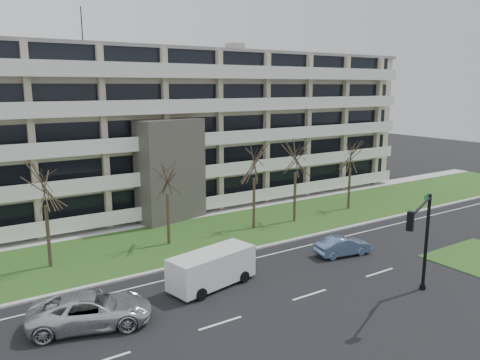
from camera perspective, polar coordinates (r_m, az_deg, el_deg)
ground at (r=28.04m, az=8.48°, el=-13.68°), size 160.00×160.00×0.00m
grass_verge at (r=37.98m, az=-4.74°, el=-6.73°), size 90.00×10.00×0.06m
curb at (r=33.90m, az=-0.64°, el=-8.91°), size 90.00×0.35×0.12m
sidewalk at (r=42.69m, az=-8.30°, el=-4.75°), size 90.00×2.00×0.08m
grass_median at (r=37.29m, az=27.12°, el=-8.34°), size 7.00×5.00×0.06m
lane_edge_line at (r=32.75m, az=0.80°, el=-9.76°), size 90.00×0.12×0.01m
apartment_building at (r=47.49m, az=-12.09°, el=6.07°), size 60.50×15.10×18.75m
silver_pickup at (r=25.33m, az=-17.72°, el=-14.90°), size 6.54×4.44×1.66m
blue_sedan at (r=34.29m, az=12.42°, el=-7.86°), size 4.25×2.13×1.34m
white_van at (r=28.50m, az=-3.33°, el=-10.35°), size 5.78×3.08×2.13m
traffic_signal at (r=27.56m, az=21.25°, el=-6.15°), size 4.76×2.38×6.00m
tree_2 at (r=32.47m, az=-22.83°, el=-0.05°), size 3.78×3.78×7.56m
tree_3 at (r=34.87m, az=-8.92°, el=0.76°), size 3.52×3.52×7.04m
tree_4 at (r=38.46m, az=1.74°, el=2.70°), size 3.86×3.86×7.72m
tree_5 at (r=40.65m, az=6.82°, el=3.37°), size 3.99×3.99×7.98m
tree_6 at (r=45.94m, az=13.37°, el=3.40°), size 3.65×3.65×7.30m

